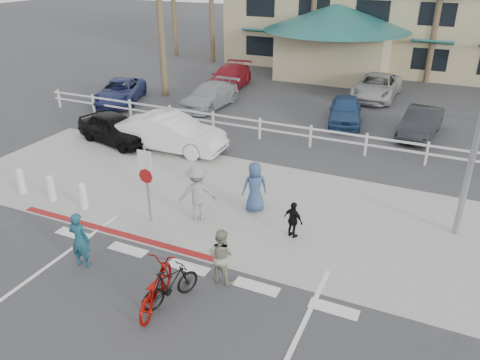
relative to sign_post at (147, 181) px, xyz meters
The scene contains 26 objects.
ground 3.50m from the sign_post, 43.73° to the right, with size 140.00×140.00×0.00m, color #333335.
bike_path 5.00m from the sign_post, 61.29° to the right, with size 12.00×16.00×0.01m, color #333335.
sidewalk_plaza 3.56m from the sign_post, 45.00° to the left, with size 22.00×7.00×0.01m, color gray.
cross_street 6.86m from the sign_post, 69.94° to the left, with size 40.00×5.00×0.01m, color #333335.
parking_lot 16.03m from the sign_post, 81.72° to the left, with size 50.00×16.00×0.01m, color #333335.
curb_red 1.89m from the sign_post, 124.99° to the right, with size 7.00×0.25×0.02m, color maroon.
rail_fence 8.81m from the sign_post, 71.36° to the left, with size 29.40×0.16×1.00m, color silver, non-canonical shape.
sign_post is the anchor object (origin of this frame).
bollard_0 2.69m from the sign_post, behind, with size 0.26×0.26×0.95m, color silver, non-canonical shape.
bollard_1 4.03m from the sign_post, behind, with size 0.26×0.26×0.95m, color silver, non-canonical shape.
bollard_2 5.39m from the sign_post, behind, with size 0.26×0.26×0.95m, color silver, non-canonical shape.
bike_red 4.07m from the sign_post, 53.62° to the right, with size 0.70×2.00×1.05m, color #800601.
rider_red 2.78m from the sign_post, 97.63° to the right, with size 0.59×0.39×1.61m, color #174657.
bike_black 4.06m from the sign_post, 48.38° to the right, with size 0.45×1.60×0.96m, color black.
rider_black 3.83m from the sign_post, 26.99° to the right, with size 0.74×0.57×1.52m, color gray.
pedestrian_a 1.59m from the sign_post, 31.26° to the left, with size 1.20×0.69×1.86m, color gray.
pedestrian_child 4.57m from the sign_post, 13.29° to the left, with size 0.68×0.28×1.17m, color black.
pedestrian_b 3.44m from the sign_post, 37.60° to the left, with size 0.83×0.54×1.70m, color #314A72.
car_white_sedan 6.14m from the sign_post, 115.59° to the left, with size 1.64×4.71×1.55m, color white.
car_red_compact 7.56m from the sign_post, 136.03° to the left, with size 1.59×3.94×1.34m, color black.
lot_car_0 13.97m from the sign_post, 131.30° to the left, with size 2.13×4.63×1.29m, color navy.
lot_car_1 12.57m from the sign_post, 109.31° to the left, with size 1.78×4.39×1.27m, color #979AA0.
lot_car_2 12.70m from the sign_post, 74.92° to the left, with size 1.55×3.86×1.32m, color navy.
lot_car_3 13.69m from the sign_post, 59.61° to the left, with size 1.36×3.91×1.29m, color black.
lot_car_4 16.74m from the sign_post, 107.24° to the left, with size 1.94×4.77×1.38m, color maroon.
lot_car_5 17.96m from the sign_post, 77.35° to the left, with size 2.28×4.95×1.38m, color #A6A6A6.
Camera 1 is at (5.59, -8.26, 7.63)m, focal length 35.00 mm.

